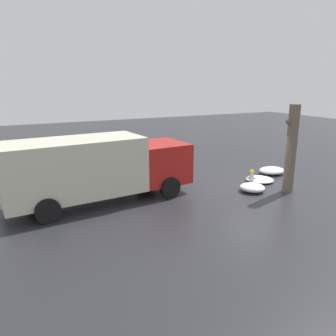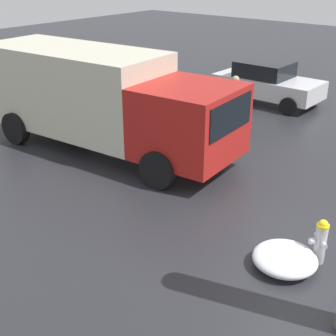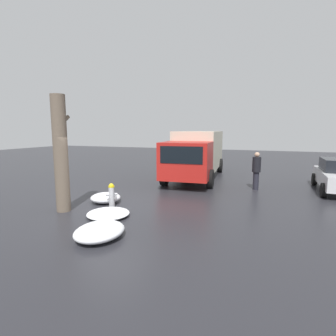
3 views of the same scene
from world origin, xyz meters
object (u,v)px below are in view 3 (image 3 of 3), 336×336
tree_trunk (61,154)px  pedestrian (256,169)px  delivery_truck (197,152)px  fire_hydrant (112,195)px

tree_trunk → pedestrian: size_ratio=2.23×
delivery_truck → fire_hydrant: bearing=74.4°
tree_trunk → fire_hydrant: bearing=-50.4°
tree_trunk → pedestrian: bearing=-46.1°
pedestrian → tree_trunk: bearing=19.1°
delivery_truck → tree_trunk: bearing=67.4°
delivery_truck → pedestrian: delivery_truck is taller
delivery_truck → pedestrian: size_ratio=4.43×
tree_trunk → delivery_truck: bearing=-18.1°
tree_trunk → delivery_truck: (7.91, -2.59, -0.48)m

